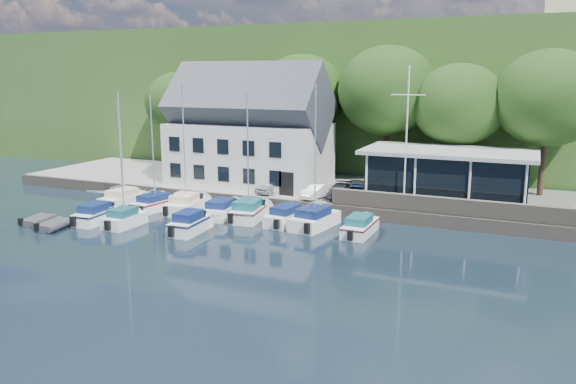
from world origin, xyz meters
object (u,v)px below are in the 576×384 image
(car_white, at_px, (317,191))
(dinghy_1, at_px, (55,224))
(harbor_building, at_px, (249,136))
(boat_r1_0, at_px, (122,153))
(car_blue, at_px, (356,192))
(car_silver, at_px, (272,186))
(club_pavilion, at_px, (448,175))
(boat_r1_1, at_px, (153,159))
(dinghy_0, at_px, (37,219))
(boat_r1_5, at_px, (287,214))
(boat_r2_0, at_px, (97,212))
(boat_r1_4, at_px, (248,158))
(boat_r1_7, at_px, (360,225))
(boat_r1_3, at_px, (222,208))
(boat_r2_2, at_px, (190,221))
(boat_r1_2, at_px, (184,155))
(car_dgrey, at_px, (339,191))
(flagpole, at_px, (406,138))
(boat_r1_6, at_px, (315,164))
(boat_r2_1, at_px, (122,169))

(car_white, relative_size, dinghy_1, 1.15)
(harbor_building, distance_m, boat_r1_0, 11.63)
(car_white, relative_size, car_blue, 0.93)
(car_silver, height_order, boat_r1_0, boat_r1_0)
(club_pavilion, relative_size, boat_r1_0, 1.46)
(boat_r1_1, distance_m, dinghy_0, 9.74)
(boat_r1_0, relative_size, boat_r1_1, 1.07)
(boat_r1_5, height_order, dinghy_0, boat_r1_5)
(car_silver, height_order, boat_r2_0, car_silver)
(boat_r1_1, bearing_deg, boat_r1_4, 10.39)
(boat_r1_4, distance_m, dinghy_1, 14.79)
(boat_r1_0, relative_size, boat_r1_5, 1.44)
(boat_r1_1, bearing_deg, boat_r1_7, 7.96)
(harbor_building, distance_m, boat_r1_3, 10.31)
(boat_r1_1, xyz_separation_m, boat_r2_2, (6.36, -4.51, -3.44))
(boat_r1_2, relative_size, boat_r1_4, 0.98)
(boat_r1_7, bearing_deg, car_blue, 109.60)
(harbor_building, distance_m, club_pavilion, 18.15)
(car_white, relative_size, car_dgrey, 0.89)
(flagpole, bearing_deg, boat_r1_2, -163.78)
(boat_r1_6, bearing_deg, car_dgrey, 99.59)
(boat_r2_1, relative_size, boat_r2_2, 1.57)
(boat_r2_1, bearing_deg, boat_r1_6, 23.31)
(boat_r1_3, bearing_deg, boat_r1_5, -4.20)
(boat_r1_2, distance_m, boat_r1_4, 5.72)
(car_silver, height_order, boat_r1_4, boat_r1_4)
(harbor_building, relative_size, car_silver, 4.07)
(car_white, height_order, boat_r1_0, boat_r1_0)
(car_dgrey, relative_size, boat_r1_6, 0.42)
(boat_r1_5, relative_size, boat_r1_6, 0.67)
(car_white, bearing_deg, boat_r1_3, -124.97)
(boat_r1_1, relative_size, boat_r2_0, 1.41)
(car_dgrey, bearing_deg, boat_r1_1, -161.36)
(boat_r1_2, bearing_deg, boat_r1_3, -11.41)
(car_silver, bearing_deg, dinghy_0, -126.29)
(boat_r1_2, bearing_deg, car_dgrey, 17.67)
(boat_r1_2, bearing_deg, dinghy_1, -136.47)
(boat_r2_2, bearing_deg, boat_r2_0, 178.50)
(club_pavilion, xyz_separation_m, car_white, (-9.83, -3.31, -1.48))
(boat_r1_2, bearing_deg, flagpole, 6.86)
(boat_r1_7, height_order, boat_r2_2, boat_r2_2)
(boat_r1_0, bearing_deg, car_blue, 23.93)
(boat_r1_2, relative_size, boat_r1_6, 1.00)
(boat_r2_0, bearing_deg, boat_r2_2, -2.54)
(boat_r1_0, distance_m, dinghy_1, 8.82)
(boat_r1_5, bearing_deg, boat_r1_4, -170.53)
(car_dgrey, height_order, boat_r1_3, car_dgrey)
(flagpole, height_order, boat_r1_3, flagpole)
(club_pavilion, bearing_deg, car_blue, -157.76)
(harbor_building, bearing_deg, boat_r1_7, -34.80)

